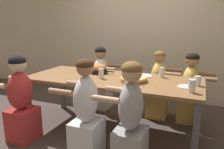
% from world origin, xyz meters
% --- Properties ---
extents(ground_plane, '(18.00, 18.00, 0.00)m').
position_xyz_m(ground_plane, '(0.00, 0.00, 0.00)').
color(ground_plane, '#423833').
rests_on(ground_plane, ground).
extents(restaurant_back_panel, '(10.00, 0.06, 3.20)m').
position_xyz_m(restaurant_back_panel, '(0.00, 1.61, 1.60)').
color(restaurant_back_panel, beige).
rests_on(restaurant_back_panel, ground).
extents(dining_table, '(2.38, 0.97, 0.76)m').
position_xyz_m(dining_table, '(0.00, 0.00, 0.69)').
color(dining_table, brown).
rests_on(dining_table, ground).
extents(pizza_board_main, '(0.36, 0.36, 0.06)m').
position_xyz_m(pizza_board_main, '(0.33, -0.06, 0.80)').
color(pizza_board_main, '#996B42').
rests_on(pizza_board_main, dining_table).
extents(skillet_bowl, '(0.39, 0.27, 0.15)m').
position_xyz_m(skillet_bowl, '(-0.31, 0.21, 0.82)').
color(skillet_bowl, black).
rests_on(skillet_bowl, dining_table).
extents(empty_plate_a, '(0.21, 0.21, 0.02)m').
position_xyz_m(empty_plate_a, '(0.39, 0.28, 0.77)').
color(empty_plate_a, white).
rests_on(empty_plate_a, dining_table).
extents(empty_plate_b, '(0.18, 0.18, 0.02)m').
position_xyz_m(empty_plate_b, '(0.97, -0.08, 0.77)').
color(empty_plate_b, white).
rests_on(empty_plate_b, dining_table).
extents(drinking_glass_a, '(0.07, 0.07, 0.14)m').
position_xyz_m(drinking_glass_a, '(-0.13, -0.08, 0.83)').
color(drinking_glass_a, silver).
rests_on(drinking_glass_a, dining_table).
extents(drinking_glass_b, '(0.07, 0.07, 0.10)m').
position_xyz_m(drinking_glass_b, '(0.36, -0.39, 0.81)').
color(drinking_glass_b, silver).
rests_on(drinking_glass_b, dining_table).
extents(drinking_glass_c, '(0.07, 0.07, 0.14)m').
position_xyz_m(drinking_glass_c, '(0.62, 0.30, 0.82)').
color(drinking_glass_c, silver).
rests_on(drinking_glass_c, dining_table).
extents(drinking_glass_d, '(0.08, 0.08, 0.12)m').
position_xyz_m(drinking_glass_d, '(1.09, 0.05, 0.81)').
color(drinking_glass_d, silver).
rests_on(drinking_glass_d, dining_table).
extents(drinking_glass_e, '(0.08, 0.08, 0.15)m').
position_xyz_m(drinking_glass_e, '(1.04, -0.27, 0.83)').
color(drinking_glass_e, silver).
rests_on(drinking_glass_e, dining_table).
extents(diner_near_midright, '(0.51, 0.40, 1.14)m').
position_xyz_m(diner_near_midright, '(0.50, -0.70, 0.53)').
color(diner_near_midright, '#99999E').
rests_on(diner_near_midright, ground).
extents(diner_near_left, '(0.51, 0.40, 1.12)m').
position_xyz_m(diner_near_left, '(-0.97, -0.70, 0.52)').
color(diner_near_left, '#B22D2D').
rests_on(diner_near_left, ground).
extents(diner_near_center, '(0.51, 0.40, 1.14)m').
position_xyz_m(diner_near_center, '(-0.02, -0.70, 0.52)').
color(diner_near_center, silver).
rests_on(diner_near_center, ground).
extents(diner_far_midright, '(0.51, 0.40, 1.08)m').
position_xyz_m(diner_far_midright, '(0.52, 0.70, 0.49)').
color(diner_far_midright, gold).
rests_on(diner_far_midright, ground).
extents(diner_far_right, '(0.51, 0.40, 1.08)m').
position_xyz_m(diner_far_right, '(0.99, 0.70, 0.50)').
color(diner_far_right, gold).
rests_on(diner_far_right, ground).
extents(diner_far_midleft, '(0.51, 0.40, 1.10)m').
position_xyz_m(diner_far_midleft, '(-0.51, 0.70, 0.51)').
color(diner_far_midleft, silver).
rests_on(diner_far_midleft, ground).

